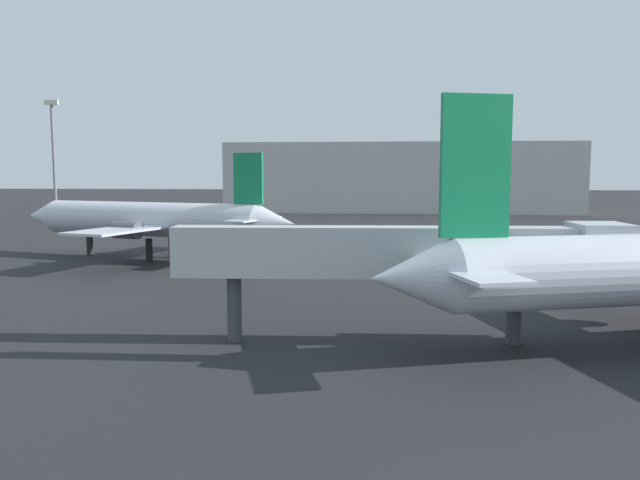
# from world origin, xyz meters

# --- Properties ---
(airplane_on_taxiway) EXTENTS (29.73, 21.30, 9.92)m
(airplane_on_taxiway) POSITION_xyz_m (-25.02, 43.61, 3.78)
(airplane_on_taxiway) COLOR silver
(airplane_on_taxiway) RESTS_ON ground_plane
(jet_bridge) EXTENTS (21.47, 3.51, 5.82)m
(jet_bridge) POSITION_xyz_m (-1.75, 16.43, 4.33)
(jet_bridge) COLOR #B2B7BC
(jet_bridge) RESTS_ON ground_plane
(light_mast_left) EXTENTS (2.40, 0.50, 20.34)m
(light_mast_left) POSITION_xyz_m (-58.56, 87.85, 11.44)
(light_mast_left) COLOR slate
(light_mast_left) RESTS_ON ground_plane
(terminal_building) EXTENTS (71.95, 24.75, 14.35)m
(terminal_building) POSITION_xyz_m (0.40, 123.71, 7.17)
(terminal_building) COLOR #B7B7B2
(terminal_building) RESTS_ON ground_plane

